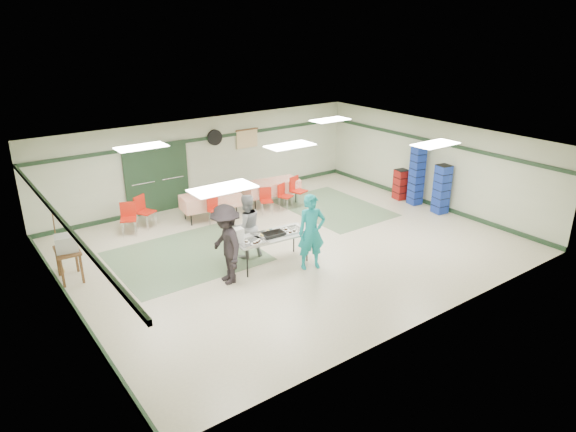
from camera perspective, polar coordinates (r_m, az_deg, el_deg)
floor at (r=13.53m, az=0.20°, el=-3.28°), size 11.00×11.00×0.00m
ceiling at (r=12.65m, az=0.22°, el=7.93°), size 11.00×11.00×0.00m
wall_back at (r=16.71m, az=-9.03°, el=6.17°), size 11.00×0.00×11.00m
wall_front at (r=10.03m, az=15.68°, el=-4.71°), size 11.00×0.00×11.00m
wall_left at (r=10.94m, az=-23.73°, el=-3.59°), size 0.00×9.00×9.00m
wall_right at (r=16.74m, az=15.63°, el=5.68°), size 0.00×9.00×9.00m
trim_back at (r=16.52m, az=-9.12°, el=8.50°), size 11.00×0.06×0.10m
baseboard_back at (r=17.06m, az=-8.74°, el=1.97°), size 11.00×0.06×0.12m
trim_left at (r=10.69m, az=-24.12°, el=-0.14°), size 0.06×9.00×0.10m
baseboard_left at (r=11.50m, az=-22.64°, el=-9.41°), size 0.06×9.00×0.12m
trim_right at (r=16.56m, az=15.80°, el=8.00°), size 0.06×9.00×0.10m
baseboard_right at (r=17.09m, az=15.15°, el=1.50°), size 0.06×9.00×0.12m
green_patch_a at (r=13.17m, az=-11.24°, el=-4.40°), size 3.50×3.00×0.01m
green_patch_b at (r=16.24m, az=5.03°, el=0.93°), size 2.50×3.50×0.01m
double_door_left at (r=15.90m, az=-15.90°, el=3.72°), size 0.90×0.06×2.10m
double_door_right at (r=16.23m, az=-12.78°, el=4.36°), size 0.90×0.06×2.10m
door_frame at (r=16.04m, az=-14.32°, el=4.02°), size 2.00×0.03×2.15m
wall_fan at (r=16.63m, az=-8.15°, el=8.63°), size 0.50×0.10×0.50m
scroll_banner at (r=17.25m, az=-4.57°, el=8.55°), size 0.80×0.02×0.60m
serving_table at (r=12.25m, az=-1.84°, el=-2.32°), size 1.95×0.92×0.76m
sheet_tray_right at (r=12.44m, az=0.27°, el=-1.66°), size 0.65×0.51×0.02m
sheet_tray_mid at (r=12.23m, az=-2.47°, el=-2.09°), size 0.63×0.50×0.02m
sheet_tray_left at (r=11.85m, az=-3.93°, el=-2.91°), size 0.66×0.52×0.02m
baking_pan at (r=12.19m, az=-1.64°, el=-2.02°), size 0.55×0.37×0.08m
foam_box_stack at (r=11.82m, az=-5.53°, el=-2.17°), size 0.23×0.22×0.35m
volunteer_teal at (r=12.01m, az=2.62°, el=-1.79°), size 0.78×0.64×1.83m
volunteer_grey at (r=12.64m, az=-4.66°, el=-1.14°), size 0.88×0.73×1.63m
volunteer_dark at (r=11.42m, az=-6.88°, el=-3.16°), size 0.85×1.28×1.85m
dining_table_a at (r=16.38m, az=-1.82°, el=3.28°), size 1.83×0.99×0.77m
dining_table_b at (r=15.32m, az=-8.63°, el=1.76°), size 1.78×0.97×0.77m
chair_a at (r=15.99m, az=-0.49°, el=2.51°), size 0.48×0.48×0.79m
chair_b at (r=15.63m, az=-2.48°, el=2.03°), size 0.48×0.48×0.79m
chair_c at (r=16.26m, az=0.96°, el=3.15°), size 0.54×0.54×0.93m
chair_d at (r=14.79m, az=-8.09°, el=1.00°), size 0.53×0.53×0.90m
chair_loose_a at (r=15.03m, az=-15.83°, el=0.82°), size 0.59×0.59×0.94m
chair_loose_b at (r=14.71m, az=-17.33°, el=0.10°), size 0.55×0.55×0.90m
crate_stack_blue_a at (r=16.20m, az=16.71°, el=2.86°), size 0.44×0.44×1.51m
crate_stack_red at (r=17.24m, az=12.43°, el=3.45°), size 0.44×0.44×1.00m
crate_stack_blue_b at (r=16.73m, az=14.11°, el=4.38°), size 0.42×0.42×1.90m
printer_table at (r=12.58m, az=-23.28°, el=-3.96°), size 0.57×0.82×0.74m
office_printer at (r=12.41m, az=-23.41°, el=-2.78°), size 0.53×0.49×0.37m
broom at (r=13.05m, az=-24.35°, el=-2.50°), size 0.06×0.24×1.49m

